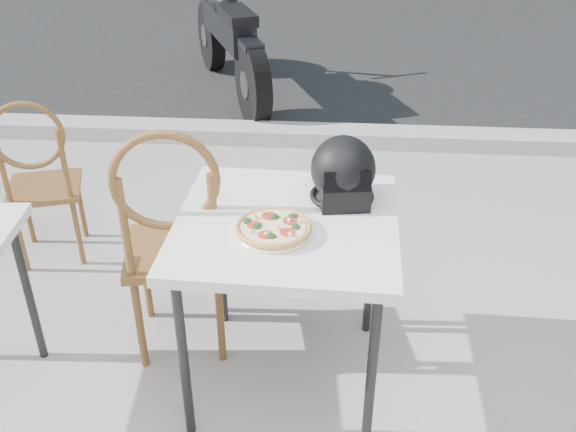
# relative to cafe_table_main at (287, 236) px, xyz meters

# --- Properties ---
(street_asphalt) EXTENTS (30.00, 8.00, 0.00)m
(street_asphalt) POSITION_rel_cafe_table_main_xyz_m (0.02, 6.53, -0.73)
(street_asphalt) COLOR black
(street_asphalt) RESTS_ON ground
(curb) EXTENTS (30.00, 0.25, 0.12)m
(curb) POSITION_rel_cafe_table_main_xyz_m (0.02, 2.53, -0.67)
(curb) COLOR #A7A49C
(curb) RESTS_ON ground
(cafe_table_main) EXTENTS (0.87, 0.87, 0.80)m
(cafe_table_main) POSITION_rel_cafe_table_main_xyz_m (0.00, 0.00, 0.00)
(cafe_table_main) COLOR white
(cafe_table_main) RESTS_ON ground
(plate) EXTENTS (0.29, 0.29, 0.02)m
(plate) POSITION_rel_cafe_table_main_xyz_m (-0.04, -0.10, 0.08)
(plate) COLOR white
(plate) RESTS_ON cafe_table_main
(pizza) EXTENTS (0.37, 0.37, 0.04)m
(pizza) POSITION_rel_cafe_table_main_xyz_m (-0.04, -0.10, 0.10)
(pizza) COLOR tan
(pizza) RESTS_ON plate
(helmet) EXTENTS (0.30, 0.30, 0.27)m
(helmet) POSITION_rel_cafe_table_main_xyz_m (0.21, 0.18, 0.19)
(helmet) COLOR black
(helmet) RESTS_ON cafe_table_main
(cafe_chair_main) EXTENTS (0.51, 0.51, 1.14)m
(cafe_chair_main) POSITION_rel_cafe_table_main_xyz_m (-0.49, 0.14, -0.10)
(cafe_chair_main) COLOR brown
(cafe_chair_main) RESTS_ON ground
(cafe_chair_side) EXTENTS (0.46, 0.46, 0.97)m
(cafe_chair_side) POSITION_rel_cafe_table_main_xyz_m (-1.36, 0.81, -0.19)
(cafe_chair_side) COLOR brown
(cafe_chair_side) RESTS_ON ground
(motorcycle) EXTENTS (0.99, 2.12, 1.12)m
(motorcycle) POSITION_rel_cafe_table_main_xyz_m (-0.80, 3.62, -0.24)
(motorcycle) COLOR black
(motorcycle) RESTS_ON street_asphalt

